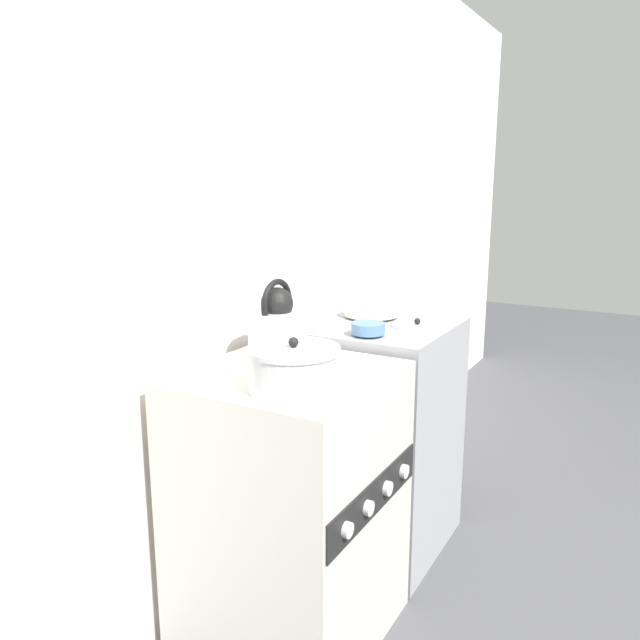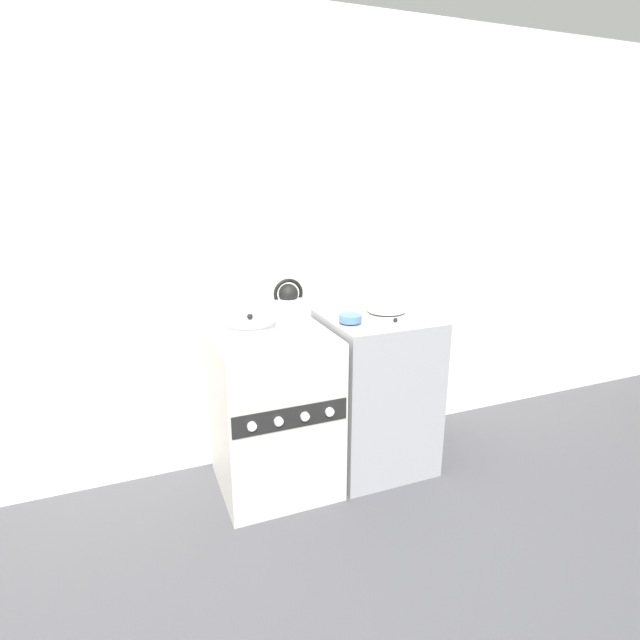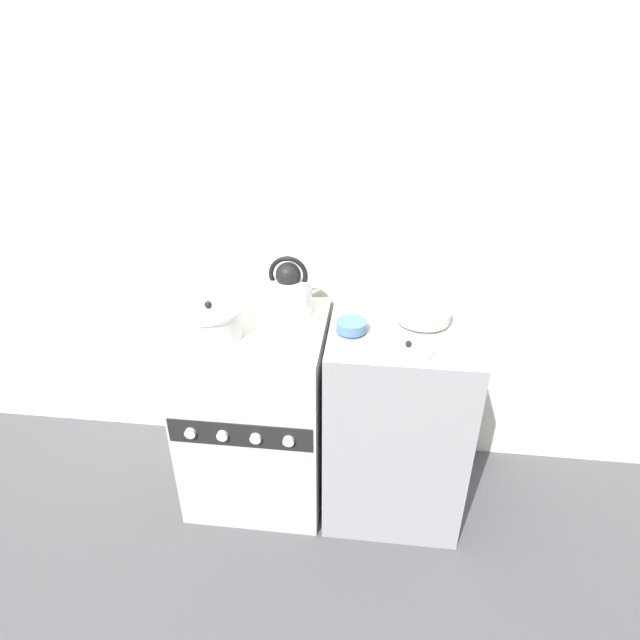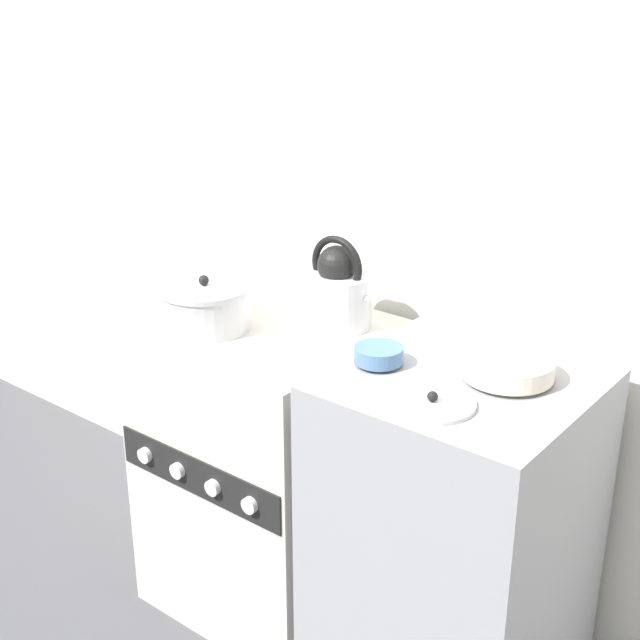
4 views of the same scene
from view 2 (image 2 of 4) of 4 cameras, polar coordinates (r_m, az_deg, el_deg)
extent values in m
plane|color=#4C4C51|center=(2.71, -3.13, -21.28)|extent=(12.00, 12.00, 0.00)
cube|color=silver|center=(2.80, -7.87, 7.90)|extent=(7.00, 0.06, 2.50)
cube|color=beige|center=(2.71, -5.29, -10.41)|extent=(0.60, 0.58, 0.87)
cube|color=black|center=(2.42, -3.31, -11.10)|extent=(0.57, 0.01, 0.11)
cylinder|color=silver|center=(2.36, -7.79, -11.94)|extent=(0.04, 0.02, 0.04)
cylinder|color=silver|center=(2.39, -4.75, -11.46)|extent=(0.04, 0.02, 0.04)
cylinder|color=silver|center=(2.43, -1.73, -10.96)|extent=(0.04, 0.02, 0.04)
cylinder|color=silver|center=(2.47, 1.11, -10.45)|extent=(0.04, 0.02, 0.04)
cube|color=#99999E|center=(2.91, 6.34, -8.14)|extent=(0.57, 0.57, 0.90)
cylinder|color=silver|center=(2.68, -3.61, 0.97)|extent=(0.19, 0.19, 0.15)
sphere|color=black|center=(2.66, -3.64, 3.05)|extent=(0.11, 0.11, 0.11)
torus|color=black|center=(2.66, -3.64, 3.02)|extent=(0.16, 0.02, 0.16)
cone|color=silver|center=(2.70, -1.78, 1.61)|extent=(0.10, 0.04, 0.07)
cylinder|color=silver|center=(2.40, -7.94, -1.47)|extent=(0.25, 0.25, 0.11)
cylinder|color=silver|center=(2.38, -7.99, -0.09)|extent=(0.25, 0.25, 0.01)
sphere|color=black|center=(2.38, -8.01, 0.40)|extent=(0.03, 0.03, 0.03)
cylinder|color=beige|center=(2.84, 7.54, 0.96)|extent=(0.10, 0.10, 0.01)
cylinder|color=beige|center=(2.83, 7.56, 1.48)|extent=(0.21, 0.21, 0.04)
cylinder|color=#4C729E|center=(2.62, 3.48, -0.28)|extent=(0.05, 0.05, 0.01)
cylinder|color=#4C729E|center=(2.61, 3.49, 0.20)|extent=(0.12, 0.12, 0.04)
cylinder|color=silver|center=(2.63, 8.60, -0.35)|extent=(0.19, 0.19, 0.01)
sphere|color=black|center=(2.62, 8.62, 0.01)|extent=(0.02, 0.02, 0.02)
camera|label=1|loc=(1.61, -52.48, 1.80)|focal=35.00mm
camera|label=3|loc=(1.32, 43.61, 21.02)|focal=28.00mm
camera|label=4|loc=(2.28, 52.95, 13.73)|focal=50.00mm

